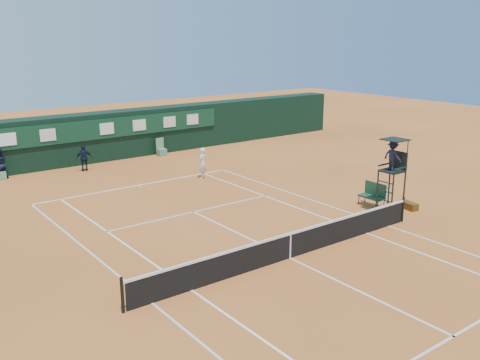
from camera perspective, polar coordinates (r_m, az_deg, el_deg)
name	(u,v)px	position (r m, az deg, el deg)	size (l,w,h in m)	color
ground	(290,258)	(19.28, 5.33, -8.30)	(90.00, 90.00, 0.00)	#C56A2E
court_lines	(290,258)	(19.27, 5.33, -8.29)	(11.05, 23.85, 0.01)	white
tennis_net	(290,245)	(19.08, 5.37, -6.90)	(12.90, 0.10, 1.10)	black
back_wall	(87,138)	(34.47, -16.06, 4.34)	(40.00, 1.65, 3.00)	black
linesman_chair_left	(0,174)	(32.01, -24.25, 0.58)	(0.55, 0.50, 1.15)	#60936A
linesman_chair_right	(161,151)	(35.42, -8.39, 3.09)	(0.55, 0.50, 1.15)	#558161
umpire_chair	(393,161)	(23.68, 15.98, 1.92)	(0.96, 0.95, 3.42)	black
player_bench	(373,194)	(25.39, 14.03, -1.42)	(0.56, 1.20, 1.10)	#173B26
tennis_bag	(409,206)	(25.52, 17.55, -2.61)	(0.38, 0.87, 0.33)	black
cooler	(381,193)	(26.59, 14.80, -1.33)	(0.57, 0.57, 0.65)	silver
tennis_ball	(227,186)	(28.00, -1.39, -0.60)	(0.07, 0.07, 0.07)	#CEDC33
player	(202,163)	(29.42, -4.07, 1.80)	(0.62, 0.41, 1.71)	white
ball_kid_left	(0,164)	(32.02, -24.25, 1.55)	(0.82, 0.64, 1.68)	black
ball_kid_right	(84,158)	(32.24, -16.29, 2.26)	(0.91, 0.38, 1.55)	black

